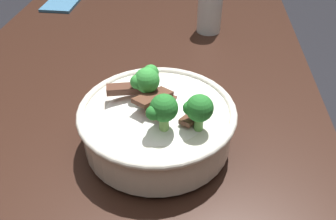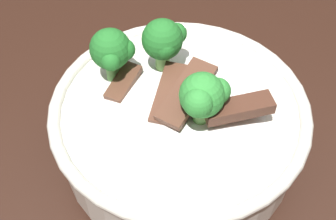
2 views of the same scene
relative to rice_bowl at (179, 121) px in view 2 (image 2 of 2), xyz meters
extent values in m
cube|color=black|center=(-0.04, 0.08, -0.07)|extent=(1.51, 0.76, 0.04)
cube|color=black|center=(-0.71, -0.22, -0.48)|extent=(0.08, 0.08, 0.78)
cube|color=black|center=(-0.71, 0.38, -0.48)|extent=(0.08, 0.08, 0.78)
cylinder|color=silver|center=(0.00, 0.00, -0.04)|extent=(0.10, 0.10, 0.01)
cylinder|color=silver|center=(0.00, 0.00, -0.01)|extent=(0.23, 0.23, 0.06)
torus|color=silver|center=(0.00, 0.00, 0.02)|extent=(0.24, 0.24, 0.01)
ellipsoid|color=white|center=(0.00, 0.00, 0.00)|extent=(0.21, 0.21, 0.06)
cube|color=#563323|center=(0.00, -0.01, 0.03)|extent=(0.07, 0.04, 0.02)
cube|color=#563323|center=(0.00, 0.01, 0.04)|extent=(0.07, 0.06, 0.02)
cube|color=#4C2B1E|center=(0.02, 0.05, 0.04)|extent=(0.03, 0.06, 0.01)
cube|color=#563323|center=(-0.02, -0.05, 0.03)|extent=(0.05, 0.04, 0.01)
cylinder|color=#7AB256|center=(-0.05, -0.02, 0.04)|extent=(0.01, 0.01, 0.03)
sphere|color=#237028|center=(-0.05, -0.02, 0.06)|extent=(0.04, 0.04, 0.04)
sphere|color=#237028|center=(-0.03, -0.01, 0.06)|extent=(0.02, 0.02, 0.02)
sphere|color=#237028|center=(-0.06, 0.00, 0.06)|extent=(0.02, 0.02, 0.02)
cylinder|color=#5B9947|center=(0.02, 0.02, 0.03)|extent=(0.01, 0.01, 0.03)
sphere|color=green|center=(0.02, 0.02, 0.06)|extent=(0.04, 0.04, 0.04)
sphere|color=green|center=(0.04, 0.01, 0.07)|extent=(0.02, 0.02, 0.02)
sphere|color=green|center=(0.02, 0.03, 0.06)|extent=(0.02, 0.02, 0.02)
cylinder|color=#5B9947|center=(-0.03, -0.06, 0.03)|extent=(0.01, 0.01, 0.02)
sphere|color=#237028|center=(-0.03, -0.06, 0.06)|extent=(0.04, 0.04, 0.04)
sphere|color=#237028|center=(-0.02, -0.06, 0.06)|extent=(0.02, 0.02, 0.02)
sphere|color=#237028|center=(-0.04, -0.05, 0.06)|extent=(0.02, 0.02, 0.02)
camera|label=1|loc=(-0.42, -0.06, 0.35)|focal=37.68mm
camera|label=2|loc=(0.27, -0.01, 0.33)|focal=46.98mm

